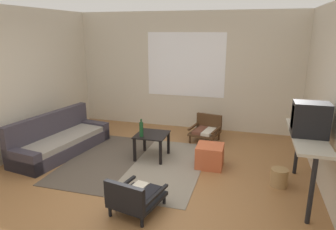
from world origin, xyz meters
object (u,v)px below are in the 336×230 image
wicker_basket (279,177)px  armchair_striped_foreground (135,197)px  coffee_table (152,139)px  ottoman_orange (210,156)px  clay_vase (305,120)px  armchair_by_window (206,129)px  console_shelf (307,142)px  glass_bottle (141,129)px  crt_television (310,119)px  couch (60,141)px

wicker_basket → armchair_striped_foreground: bearing=-145.5°
coffee_table → ottoman_orange: coffee_table is taller
armchair_striped_foreground → clay_vase: 2.66m
armchair_by_window → ottoman_orange: 1.30m
console_shelf → glass_bottle: size_ratio=4.76×
ottoman_orange → console_shelf: 1.62m
wicker_basket → ottoman_orange: bearing=160.8°
coffee_table → glass_bottle: glass_bottle is taller
ottoman_orange → wicker_basket: 1.18m
coffee_table → armchair_by_window: 1.44m
armchair_by_window → crt_television: crt_television is taller
armchair_by_window → glass_bottle: glass_bottle is taller
couch → armchair_by_window: (2.60, 1.42, 0.03)m
console_shelf → glass_bottle: (-2.60, 0.48, -0.21)m
armchair_by_window → clay_vase: size_ratio=2.08×
wicker_basket → coffee_table: bearing=168.0°
coffee_table → ottoman_orange: size_ratio=1.31×
clay_vase → glass_bottle: (-2.60, 0.16, -0.43)m
coffee_table → glass_bottle: bearing=-129.0°
crt_television → glass_bottle: bearing=168.1°
ottoman_orange → wicker_basket: (1.11, -0.39, -0.06)m
coffee_table → clay_vase: (2.47, -0.32, 0.66)m
armchair_striped_foreground → clay_vase: bearing=33.6°
couch → coffee_table: bearing=7.4°
couch → ottoman_orange: (2.87, 0.15, -0.04)m
armchair_by_window → glass_bottle: size_ratio=2.07×
couch → glass_bottle: (1.65, 0.07, 0.37)m
clay_vase → wicker_basket: clay_vase is taller
armchair_by_window → couch: bearing=-151.3°
ottoman_orange → clay_vase: (1.39, -0.25, 0.83)m
armchair_by_window → crt_television: bearing=-49.0°
armchair_striped_foreground → armchair_by_window: bearing=81.1°
couch → glass_bottle: bearing=2.3°
couch → console_shelf: (4.26, -0.42, 0.58)m
clay_vase → wicker_basket: bearing=-153.4°
couch → glass_bottle: 1.70m
coffee_table → wicker_basket: bearing=-12.0°
coffee_table → crt_television: crt_television is taller
coffee_table → wicker_basket: (2.18, -0.47, -0.23)m
couch → armchair_by_window: 2.96m
crt_television → glass_bottle: size_ratio=1.44×
clay_vase → couch: bearing=178.8°
crt_television → glass_bottle: (-2.60, 0.55, -0.55)m
coffee_table → wicker_basket: size_ratio=2.16×
coffee_table → armchair_striped_foreground: armchair_striped_foreground is taller
armchair_striped_foreground → crt_television: 2.51m
glass_bottle → clay_vase: bearing=-3.4°
crt_television → coffee_table: bearing=163.8°
console_shelf → clay_vase: size_ratio=4.78×
armchair_by_window → armchair_striped_foreground: (-0.45, -2.92, -0.03)m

